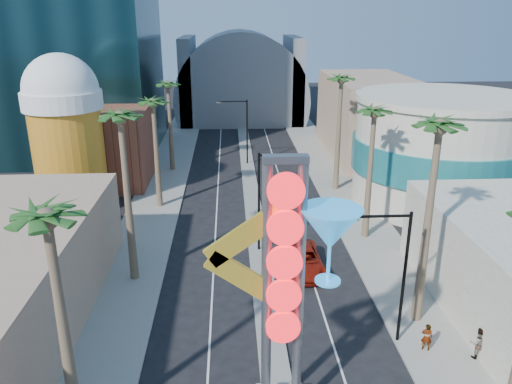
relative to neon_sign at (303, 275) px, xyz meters
name	(u,v)px	position (x,y,z in m)	size (l,w,h in m)	color
sidewalk_west	(161,189)	(-10.32, 32.04, -7.23)	(5.00, 100.00, 0.15)	gray
sidewalk_east	(338,186)	(8.68, 32.04, -7.23)	(5.00, 100.00, 0.15)	gray
median	(249,179)	(-0.82, 35.04, -7.23)	(1.60, 84.00, 0.15)	gray
brick_filler_west	(102,147)	(-16.82, 35.04, -3.31)	(10.00, 10.00, 8.00)	brown
filler_east	(369,117)	(15.18, 45.04, -2.31)	(10.00, 20.00, 10.00)	tan
beer_mug	(66,128)	(-17.82, 27.04, 0.54)	(7.00, 7.00, 14.50)	#C7741A
turquoise_building	(439,150)	(17.18, 27.04, -2.06)	(16.60, 16.60, 10.60)	#B4AE99
canopy	(241,95)	(-0.82, 69.04, -3.00)	(22.00, 16.00, 22.00)	slate
neon_sign	(303,275)	(0.00, 0.00, 0.00)	(6.53, 2.60, 12.55)	gray
streetlight_0	(266,193)	(-0.27, 17.04, -2.43)	(3.79, 0.25, 8.00)	black
streetlight_1	(243,126)	(-1.36, 41.04, -2.43)	(3.79, 0.25, 8.00)	black
streetlight_2	(397,267)	(5.91, 5.04, -2.47)	(3.45, 0.25, 8.00)	black
palm_0	(49,233)	(-9.82, -0.96, 2.62)	(2.40, 2.40, 11.70)	brown
palm_1	(121,128)	(-9.82, 13.04, 3.52)	(2.40, 2.40, 12.70)	brown
palm_2	(153,109)	(-9.82, 27.04, 2.17)	(2.40, 2.40, 11.20)	brown
palm_3	(168,90)	(-9.82, 39.04, 2.17)	(2.40, 2.40, 11.20)	brown
palm_5	(438,141)	(8.18, 7.04, 3.96)	(2.40, 2.40, 13.20)	brown
palm_6	(374,120)	(8.18, 19.04, 2.62)	(2.40, 2.40, 11.70)	brown
palm_7	(341,87)	(8.18, 31.04, 3.52)	(2.40, 2.40, 12.70)	brown
red_pickup	(303,260)	(2.19, 13.79, -6.49)	(2.70, 5.86, 1.63)	#9C190C
pedestrian_a	(427,337)	(7.64, 4.07, -6.34)	(0.59, 0.39, 1.63)	gray
pedestrian_b	(478,343)	(10.13, 3.26, -6.24)	(0.89, 0.69, 1.83)	gray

